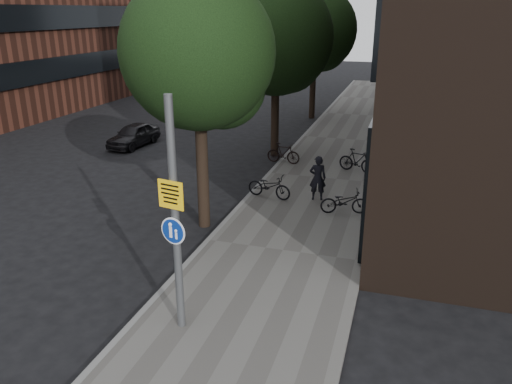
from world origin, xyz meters
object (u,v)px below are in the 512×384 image
at_px(parked_bike_facade_near, 344,202).
at_px(parked_car_near, 134,135).
at_px(pedestrian, 318,178).
at_px(signpost, 175,218).

relative_size(parked_bike_facade_near, parked_car_near, 0.47).
bearing_deg(pedestrian, signpost, 69.66).
height_order(pedestrian, parked_car_near, pedestrian).
distance_m(pedestrian, parked_car_near, 11.40).
bearing_deg(parked_bike_facade_near, pedestrian, 31.48).
relative_size(pedestrian, parked_bike_facade_near, 1.02).
height_order(signpost, parked_bike_facade_near, signpost).
bearing_deg(signpost, parked_bike_facade_near, 82.18).
bearing_deg(parked_car_near, pedestrian, -21.76).
xyz_separation_m(pedestrian, parked_car_near, (-10.20, 5.08, -0.36)).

